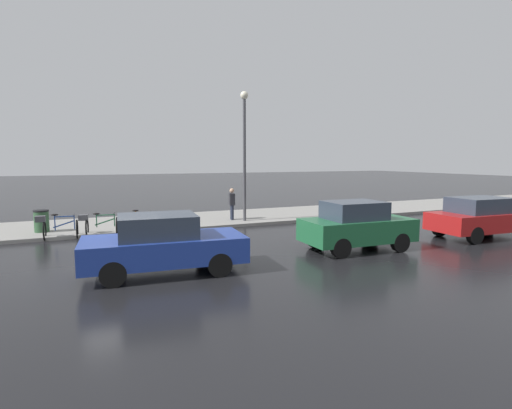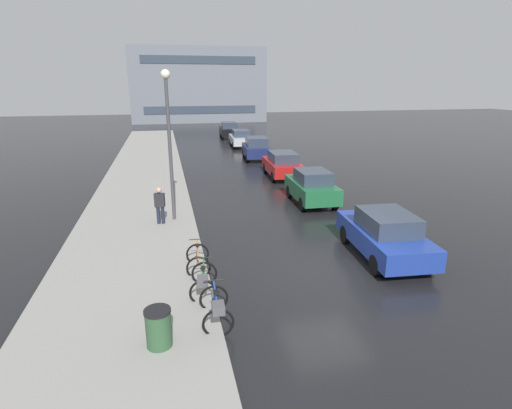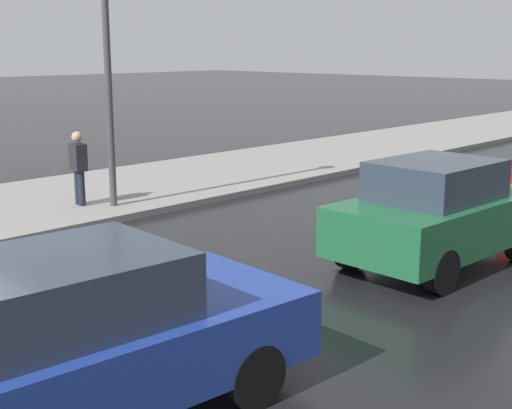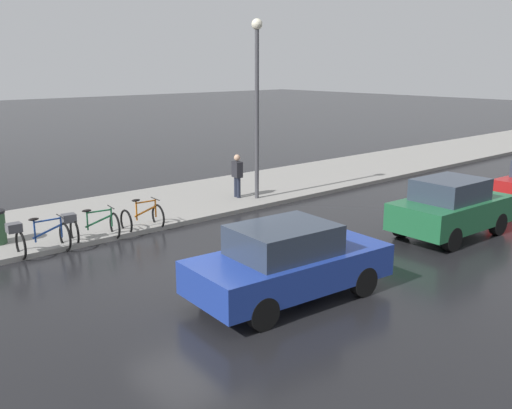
% 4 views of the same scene
% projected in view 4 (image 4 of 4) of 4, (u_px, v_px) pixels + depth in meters
% --- Properties ---
extents(ground_plane, '(140.00, 140.00, 0.00)m').
position_uv_depth(ground_plane, '(190.00, 277.00, 13.01)').
color(ground_plane, black).
extents(sidewalk_kerb, '(4.80, 60.00, 0.14)m').
position_uv_depth(sidewalk_kerb, '(305.00, 179.00, 23.77)').
color(sidewalk_kerb, gray).
rests_on(sidewalk_kerb, ground).
extents(bicycle_nearest, '(0.79, 1.45, 1.01)m').
position_uv_depth(bicycle_nearest, '(37.00, 237.00, 14.28)').
color(bicycle_nearest, black).
rests_on(bicycle_nearest, ground).
extents(bicycle_second, '(0.89, 1.49, 0.95)m').
position_uv_depth(bicycle_second, '(89.00, 226.00, 15.34)').
color(bicycle_second, black).
rests_on(bicycle_second, ground).
extents(bicycle_third, '(0.80, 1.11, 0.99)m').
position_uv_depth(bicycle_third, '(143.00, 218.00, 16.41)').
color(bicycle_third, black).
rests_on(bicycle_third, ground).
extents(car_blue, '(2.20, 4.38, 1.60)m').
position_uv_depth(car_blue, '(288.00, 262.00, 11.61)').
color(car_blue, navy).
rests_on(car_blue, ground).
extents(car_green, '(1.92, 3.77, 1.66)m').
position_uv_depth(car_green, '(451.00, 208.00, 15.87)').
color(car_green, '#1E6038').
rests_on(car_green, ground).
extents(pedestrian, '(0.43, 0.30, 1.66)m').
position_uv_depth(pedestrian, '(237.00, 175.00, 19.95)').
color(pedestrian, '#1E2333').
rests_on(pedestrian, ground).
extents(streetlamp, '(0.36, 0.36, 6.17)m').
position_uv_depth(streetlamp, '(257.00, 91.00, 19.14)').
color(streetlamp, '#424247').
rests_on(streetlamp, ground).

